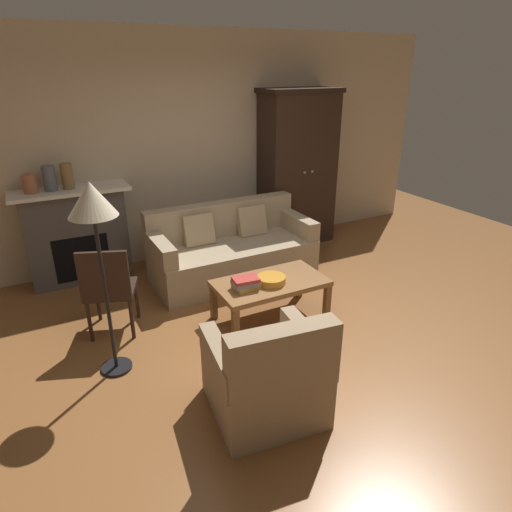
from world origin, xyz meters
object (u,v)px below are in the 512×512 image
Objects in this scene: mantel_vase_slate at (49,178)px; floor_lamp at (93,211)px; couch at (231,252)px; fruit_bowl at (271,280)px; fireplace at (77,235)px; book_stack at (246,283)px; armchair_near_left at (267,378)px; mantel_vase_bronze at (67,176)px; coffee_table at (271,286)px; side_chair_wooden at (108,286)px; armoire at (297,169)px; mantel_vase_terracotta at (30,184)px.

mantel_vase_slate is 1.94m from floor_lamp.
couch is 2.16m from mantel_vase_slate.
fruit_bowl is 2.65m from mantel_vase_slate.
fireplace reaches higher than book_stack.
fireplace is 0.65× the size of couch.
mantel_vase_bronze is at bearing 106.37° from armchair_near_left.
fruit_bowl is at bearing -50.35° from mantel_vase_bronze.
coffee_table is at bearing 6.87° from book_stack.
coffee_table is 1.54m from side_chair_wooden.
mantel_vase_bronze is at bearing 178.83° from armoire.
floor_lamp is (-0.89, 1.05, 1.09)m from armchair_near_left.
book_stack is 0.92× the size of mantel_vase_bronze.
armoire is at bearing 54.49° from armchair_near_left.
mantel_vase_bronze reaches higher than mantel_vase_terracotta.
book_stack is (-0.36, -1.12, 0.16)m from couch.
fireplace is 2.41m from coffee_table.
armoire is at bearing 51.39° from coffee_table.
fruit_bowl is 1.31m from armchair_near_left.
couch reaches higher than book_stack.
couch is 1.14m from fruit_bowl.
fireplace is 2.99m from armoire.
armoire reaches higher than fireplace.
mantel_vase_bronze is (-1.54, 1.85, 0.80)m from fruit_bowl.
fruit_bowl is 1.82m from floor_lamp.
armchair_near_left is at bearing -120.35° from coffee_table.
fireplace is 4.86× the size of book_stack.
mantel_vase_terracotta is (-1.64, 1.84, 0.74)m from book_stack.
mantel_vase_slate reaches higher than fruit_bowl.
floor_lamp is (0.37, -1.92, 0.18)m from mantel_vase_terracotta.
armoire is 7.74× the size of mantel_vase_slate.
fireplace is 1.39m from side_chair_wooden.
mantel_vase_bronze reaches higher than book_stack.
couch is (1.62, -0.74, -0.25)m from fireplace.
coffee_table is at bearing 69.43° from fruit_bowl.
mantel_vase_bronze reaches higher than side_chair_wooden.
book_stack is at bearing -133.41° from armoire.
armoire is 1.66m from couch.
side_chair_wooden is (0.09, -1.39, -0.06)m from fireplace.
coffee_table is 0.10m from fruit_bowl.
side_chair_wooden is (-1.18, 0.48, 0.03)m from book_stack.
fireplace reaches higher than armchair_near_left.
armoire is 3.14m from mantel_vase_slate.
floor_lamp is at bearing 130.16° from armchair_near_left.
armoire reaches higher than book_stack.
floor_lamp is at bearing -79.18° from mantel_vase_terracotta.
armchair_near_left is at bearing -73.72° from fireplace.
armoire is at bearing -1.17° from mantel_vase_bronze.
armchair_near_left is at bearing -70.49° from mantel_vase_slate.
mantel_vase_bronze is (0.00, -0.02, 0.69)m from fireplace.
book_stack is 2.58m from mantel_vase_terracotta.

